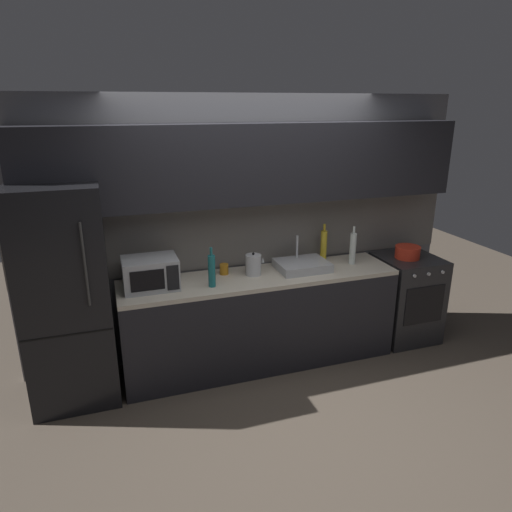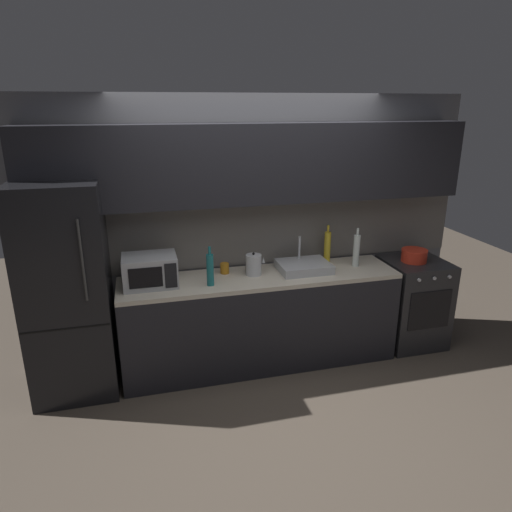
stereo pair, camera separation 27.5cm
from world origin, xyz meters
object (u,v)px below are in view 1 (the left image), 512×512
(microwave, at_px, (150,273))
(wine_bottle_teal, at_px, (212,270))
(oven_range, at_px, (405,298))
(mug_amber, at_px, (224,269))
(wine_bottle_yellow, at_px, (324,245))
(refrigerator, at_px, (67,296))
(cooking_pot, at_px, (408,252))
(wine_bottle_clear, at_px, (353,248))
(kettle, at_px, (253,265))

(microwave, height_order, wine_bottle_teal, wine_bottle_teal)
(oven_range, distance_m, mug_amber, 2.01)
(oven_range, relative_size, microwave, 1.96)
(oven_range, height_order, wine_bottle_teal, wine_bottle_teal)
(oven_range, relative_size, wine_bottle_teal, 2.55)
(wine_bottle_yellow, relative_size, mug_amber, 3.83)
(refrigerator, distance_m, cooking_pot, 3.26)
(wine_bottle_yellow, bearing_deg, wine_bottle_clear, -41.83)
(refrigerator, bearing_deg, kettle, 1.51)
(oven_range, relative_size, kettle, 4.14)
(mug_amber, bearing_deg, wine_bottle_clear, -5.42)
(refrigerator, bearing_deg, cooking_pot, 0.00)
(refrigerator, distance_m, wine_bottle_clear, 2.64)
(cooking_pot, bearing_deg, mug_amber, 175.66)
(wine_bottle_yellow, height_order, mug_amber, wine_bottle_yellow)
(kettle, xyz_separation_m, cooking_pot, (1.65, -0.04, -0.03))
(kettle, xyz_separation_m, wine_bottle_yellow, (0.80, 0.18, 0.06))
(mug_amber, bearing_deg, wine_bottle_teal, -124.00)
(kettle, xyz_separation_m, wine_bottle_clear, (1.02, -0.02, 0.06))
(microwave, xyz_separation_m, wine_bottle_teal, (0.50, -0.13, 0.01))
(microwave, height_order, wine_bottle_yellow, wine_bottle_yellow)
(mug_amber, distance_m, cooking_pot, 1.91)
(microwave, distance_m, kettle, 0.93)
(refrigerator, height_order, microwave, refrigerator)
(microwave, height_order, mug_amber, microwave)
(microwave, distance_m, mug_amber, 0.70)
(wine_bottle_teal, xyz_separation_m, wine_bottle_clear, (1.45, 0.14, 0.01))
(oven_range, distance_m, wine_bottle_yellow, 1.09)
(wine_bottle_clear, xyz_separation_m, mug_amber, (-1.27, 0.12, -0.11))
(microwave, distance_m, cooking_pot, 2.58)
(wine_bottle_yellow, xyz_separation_m, mug_amber, (-1.06, -0.08, -0.11))
(wine_bottle_yellow, height_order, cooking_pot, wine_bottle_yellow)
(refrigerator, distance_m, mug_amber, 1.37)
(wine_bottle_teal, bearing_deg, microwave, 165.09)
(wine_bottle_yellow, bearing_deg, kettle, -167.54)
(wine_bottle_teal, xyz_separation_m, wine_bottle_yellow, (1.23, 0.34, 0.01))
(kettle, relative_size, wine_bottle_yellow, 0.58)
(microwave, height_order, cooking_pot, microwave)
(wine_bottle_yellow, relative_size, wine_bottle_clear, 0.98)
(refrigerator, bearing_deg, mug_amber, 6.06)
(microwave, bearing_deg, wine_bottle_clear, 0.15)
(refrigerator, relative_size, wine_bottle_teal, 5.22)
(wine_bottle_teal, distance_m, wine_bottle_clear, 1.46)
(wine_bottle_yellow, distance_m, wine_bottle_clear, 0.29)
(mug_amber, relative_size, cooking_pot, 0.38)
(oven_range, xyz_separation_m, wine_bottle_yellow, (-0.88, 0.22, 0.61))
(wine_bottle_teal, distance_m, mug_amber, 0.33)
(microwave, height_order, kettle, microwave)
(wine_bottle_clear, bearing_deg, microwave, -179.85)
(kettle, height_order, cooking_pot, kettle)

